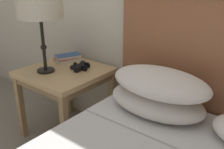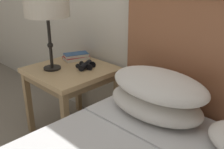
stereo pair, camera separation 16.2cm
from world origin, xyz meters
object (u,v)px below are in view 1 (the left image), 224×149
(nightstand, at_px, (66,79))
(binoculars_pair, at_px, (80,66))
(book_on_nightstand, at_px, (68,59))
(table_lamp, at_px, (39,5))
(book_stacked_on_top, at_px, (68,56))

(nightstand, height_order, binoculars_pair, binoculars_pair)
(binoculars_pair, bearing_deg, nightstand, -134.95)
(book_on_nightstand, height_order, binoculars_pair, binoculars_pair)
(table_lamp, height_order, binoculars_pair, table_lamp)
(nightstand, height_order, table_lamp, table_lamp)
(book_on_nightstand, distance_m, binoculars_pair, 0.24)
(book_on_nightstand, bearing_deg, book_stacked_on_top, -8.11)
(book_stacked_on_top, bearing_deg, book_on_nightstand, 171.89)
(book_stacked_on_top, bearing_deg, binoculars_pair, -20.30)
(nightstand, distance_m, binoculars_pair, 0.15)
(book_on_nightstand, relative_size, binoculars_pair, 1.39)
(nightstand, xyz_separation_m, table_lamp, (-0.09, -0.11, 0.56))
(table_lamp, xyz_separation_m, binoculars_pair, (0.17, 0.19, -0.46))
(book_on_nightstand, distance_m, book_stacked_on_top, 0.03)
(nightstand, height_order, book_stacked_on_top, book_stacked_on_top)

